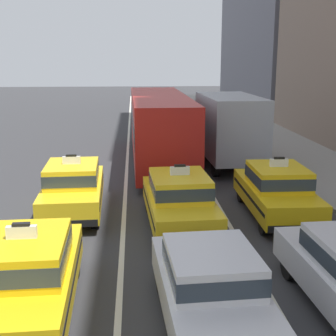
{
  "coord_description": "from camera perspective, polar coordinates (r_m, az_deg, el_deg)",
  "views": [
    {
      "loc": [
        -1.22,
        -0.62,
        4.96
      ],
      "look_at": [
        -0.11,
        14.54,
        1.3
      ],
      "focal_mm": 49.49,
      "sensor_mm": 36.0,
      "label": 1
    }
  ],
  "objects": [
    {
      "name": "sedan_right_fifth",
      "position": [
        28.75,
        4.77,
        5.28
      ],
      "size": [
        1.92,
        4.36,
        1.58
      ],
      "color": "black",
      "rests_on": "ground"
    },
    {
      "name": "taxi_right_third",
      "position": [
        14.98,
        13.21,
        -2.64
      ],
      "size": [
        1.88,
        4.58,
        1.96
      ],
      "color": "black",
      "rests_on": "ground"
    },
    {
      "name": "taxi_left_second",
      "position": [
        9.56,
        -17.08,
        -12.37
      ],
      "size": [
        1.96,
        4.62,
        1.96
      ],
      "color": "black",
      "rests_on": "ground"
    },
    {
      "name": "taxi_center_third",
      "position": [
        13.6,
        1.38,
        -3.92
      ],
      "size": [
        2.03,
        4.64,
        1.96
      ],
      "color": "black",
      "rests_on": "ground"
    },
    {
      "name": "sedan_center_second",
      "position": [
        8.84,
        5.23,
        -14.23
      ],
      "size": [
        1.99,
        4.39,
        1.58
      ],
      "color": "black",
      "rests_on": "ground"
    },
    {
      "name": "sedan_center_fifth",
      "position": [
        30.81,
        -2.18,
        5.87
      ],
      "size": [
        1.98,
        4.39,
        1.58
      ],
      "color": "black",
      "rests_on": "ground"
    },
    {
      "name": "lane_stripe_center_right",
      "position": [
        21.39,
        3.5,
        0.12
      ],
      "size": [
        0.14,
        80.0,
        0.01
      ],
      "primitive_type": "cube",
      "color": "silver",
      "rests_on": "ground"
    },
    {
      "name": "box_truck_right_fourth",
      "position": [
        21.91,
        7.14,
        5.09
      ],
      "size": [
        2.46,
        7.03,
        3.27
      ],
      "color": "black",
      "rests_on": "ground"
    },
    {
      "name": "taxi_left_third",
      "position": [
        15.24,
        -11.61,
        -2.27
      ],
      "size": [
        1.98,
        4.62,
        1.96
      ],
      "color": "black",
      "rests_on": "ground"
    },
    {
      "name": "lane_stripe_left_center",
      "position": [
        21.21,
        -5.1,
        -0.02
      ],
      "size": [
        0.14,
        80.0,
        0.01
      ],
      "primitive_type": "cube",
      "color": "silver",
      "rests_on": "ground"
    },
    {
      "name": "bus_center_fourth",
      "position": [
        22.02,
        -1.08,
        5.35
      ],
      "size": [
        2.67,
        11.23,
        3.22
      ],
      "color": "black",
      "rests_on": "ground"
    }
  ]
}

